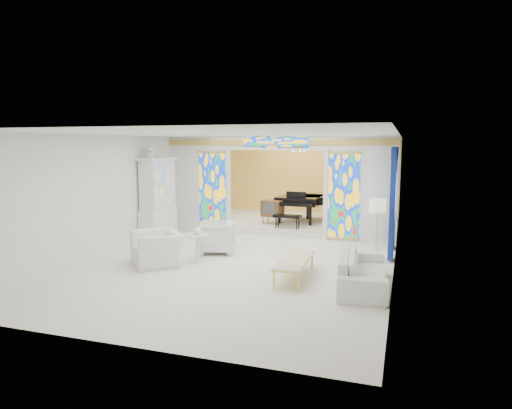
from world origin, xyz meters
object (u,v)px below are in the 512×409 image
(coffee_table, at_px, (295,260))
(grand_piano, at_px, (305,200))
(tv_console, at_px, (272,209))
(armchair_left, at_px, (157,248))
(sofa, at_px, (363,271))
(china_cabinet, at_px, (158,199))
(armchair_right, at_px, (217,237))

(coffee_table, height_order, grand_piano, grand_piano)
(coffee_table, xyz_separation_m, tv_console, (-1.97, 5.17, 0.30))
(armchair_left, distance_m, sofa, 4.68)
(china_cabinet, bearing_deg, tv_console, 41.39)
(china_cabinet, xyz_separation_m, armchair_left, (1.49, -2.66, -0.79))
(armchair_left, relative_size, sofa, 0.51)
(armchair_right, height_order, coffee_table, armchair_right)
(armchair_right, relative_size, coffee_table, 0.48)
(armchair_left, distance_m, coffee_table, 3.28)
(china_cabinet, height_order, sofa, china_cabinet)
(china_cabinet, bearing_deg, coffee_table, -29.63)
(armchair_left, xyz_separation_m, coffee_table, (3.28, -0.05, -0.00))
(sofa, xyz_separation_m, coffee_table, (-1.40, 0.18, 0.05))
(armchair_left, height_order, sofa, armchair_left)
(coffee_table, bearing_deg, sofa, -7.39)
(armchair_left, bearing_deg, coffee_table, 46.17)
(tv_console, bearing_deg, coffee_table, -57.38)
(china_cabinet, xyz_separation_m, grand_piano, (3.69, 3.29, -0.28))
(china_cabinet, height_order, coffee_table, china_cabinet)
(grand_piano, xyz_separation_m, tv_console, (-0.90, -0.83, -0.21))
(armchair_right, xyz_separation_m, coffee_table, (2.42, -1.55, -0.03))
(china_cabinet, relative_size, tv_console, 3.55)
(armchair_right, bearing_deg, armchair_left, -45.29)
(coffee_table, xyz_separation_m, grand_piano, (-1.07, 6.00, 0.51))
(sofa, xyz_separation_m, tv_console, (-3.37, 5.35, 0.35))
(armchair_left, relative_size, tv_console, 1.52)
(grand_piano, bearing_deg, china_cabinet, -134.69)
(grand_piano, bearing_deg, coffee_table, -76.26)
(armchair_left, bearing_deg, tv_console, 122.80)
(armchair_right, bearing_deg, china_cabinet, -131.69)
(armchair_left, bearing_deg, sofa, 44.22)
(tv_console, bearing_deg, china_cabinet, -126.88)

